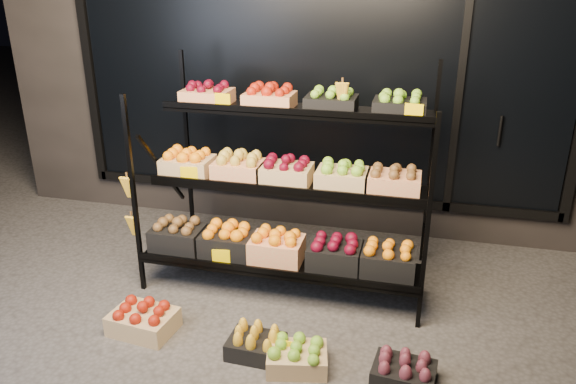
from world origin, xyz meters
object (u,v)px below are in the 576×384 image
(display_rack, at_px, (285,185))
(floor_crate_left, at_px, (143,319))
(floor_crate_midright, at_px, (297,356))
(floor_crate_midleft, at_px, (256,343))

(display_rack, xyz_separation_m, floor_crate_left, (-0.76, -0.91, -0.69))
(display_rack, height_order, floor_crate_left, display_rack)
(floor_crate_left, relative_size, floor_crate_midright, 1.09)
(floor_crate_midleft, xyz_separation_m, floor_crate_midright, (0.28, -0.06, 0.00))
(floor_crate_midright, bearing_deg, floor_crate_midleft, 156.06)
(floor_crate_left, bearing_deg, floor_crate_midleft, 2.67)
(floor_crate_left, xyz_separation_m, floor_crate_midright, (1.09, -0.12, -0.01))
(display_rack, height_order, floor_crate_midright, display_rack)
(floor_crate_midright, bearing_deg, display_rack, 95.86)
(floor_crate_left, height_order, floor_crate_midleft, floor_crate_left)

